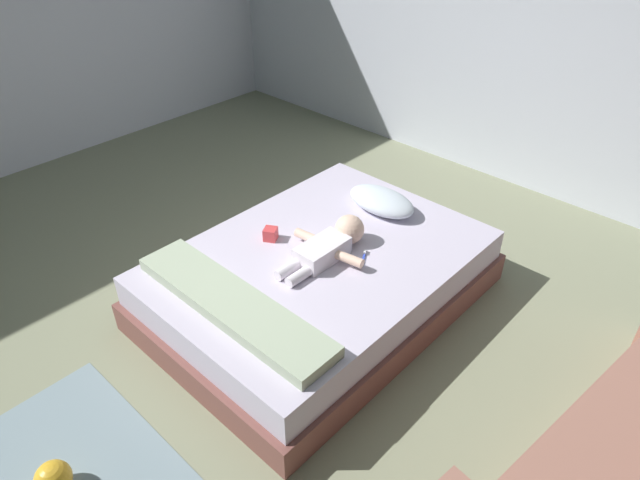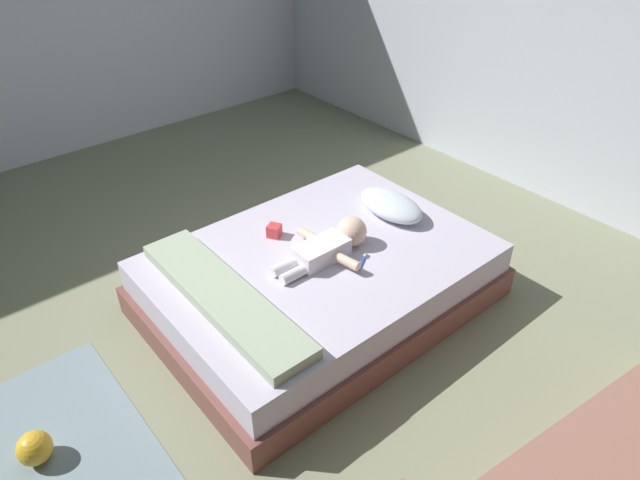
{
  "view_description": "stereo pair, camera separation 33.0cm",
  "coord_description": "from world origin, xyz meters",
  "px_view_note": "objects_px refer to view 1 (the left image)",
  "views": [
    {
      "loc": [
        2.11,
        -1.33,
        2.38
      ],
      "look_at": [
        0.26,
        0.65,
        0.49
      ],
      "focal_mm": 31.33,
      "sensor_mm": 36.0,
      "label": 1
    },
    {
      "loc": [
        2.34,
        -1.09,
        2.38
      ],
      "look_at": [
        0.26,
        0.65,
        0.49
      ],
      "focal_mm": 31.33,
      "sensor_mm": 36.0,
      "label": 2
    }
  ],
  "objects_px": {
    "bed": "(320,279)",
    "toy_ball": "(53,479)",
    "pillow": "(381,201)",
    "baby": "(331,244)",
    "toothbrush": "(363,259)",
    "toy_block": "(270,234)"
  },
  "relations": [
    {
      "from": "pillow",
      "to": "toy_ball",
      "type": "xyz_separation_m",
      "value": [
        0.05,
        -2.4,
        -0.37
      ]
    },
    {
      "from": "pillow",
      "to": "toothbrush",
      "type": "bearing_deg",
      "value": -62.37
    },
    {
      "from": "toy_ball",
      "to": "toothbrush",
      "type": "bearing_deg",
      "value": 83.28
    },
    {
      "from": "pillow",
      "to": "baby",
      "type": "relative_size",
      "value": 0.75
    },
    {
      "from": "bed",
      "to": "baby",
      "type": "distance_m",
      "value": 0.27
    },
    {
      "from": "bed",
      "to": "toy_ball",
      "type": "distance_m",
      "value": 1.75
    },
    {
      "from": "baby",
      "to": "toothbrush",
      "type": "bearing_deg",
      "value": 23.2
    },
    {
      "from": "baby",
      "to": "toothbrush",
      "type": "height_order",
      "value": "baby"
    },
    {
      "from": "bed",
      "to": "toothbrush",
      "type": "distance_m",
      "value": 0.33
    },
    {
      "from": "toy_ball",
      "to": "bed",
      "type": "bearing_deg",
      "value": 90.28
    },
    {
      "from": "pillow",
      "to": "toothbrush",
      "type": "xyz_separation_m",
      "value": [
        0.27,
        -0.52,
        -0.06
      ]
    },
    {
      "from": "bed",
      "to": "toy_ball",
      "type": "height_order",
      "value": "bed"
    },
    {
      "from": "pillow",
      "to": "baby",
      "type": "xyz_separation_m",
      "value": [
        0.09,
        -0.6,
        -0.0
      ]
    },
    {
      "from": "baby",
      "to": "toy_block",
      "type": "distance_m",
      "value": 0.4
    },
    {
      "from": "bed",
      "to": "toy_ball",
      "type": "xyz_separation_m",
      "value": [
        0.01,
        -1.75,
        -0.1
      ]
    },
    {
      "from": "bed",
      "to": "baby",
      "type": "height_order",
      "value": "baby"
    },
    {
      "from": "bed",
      "to": "toothbrush",
      "type": "relative_size",
      "value": 15.44
    },
    {
      "from": "pillow",
      "to": "toy_ball",
      "type": "relative_size",
      "value": 3.03
    },
    {
      "from": "baby",
      "to": "toothbrush",
      "type": "distance_m",
      "value": 0.21
    },
    {
      "from": "pillow",
      "to": "toothbrush",
      "type": "distance_m",
      "value": 0.59
    },
    {
      "from": "bed",
      "to": "toothbrush",
      "type": "xyz_separation_m",
      "value": [
        0.23,
        0.13,
        0.21
      ]
    },
    {
      "from": "bed",
      "to": "pillow",
      "type": "xyz_separation_m",
      "value": [
        -0.04,
        0.65,
        0.27
      ]
    }
  ]
}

